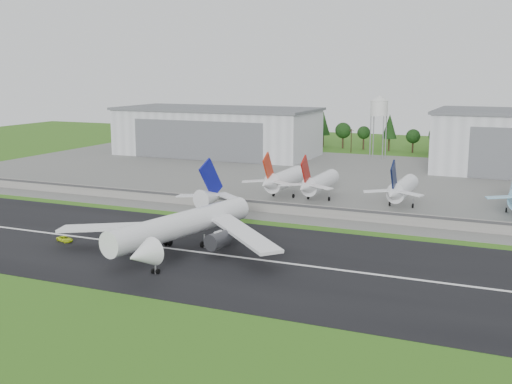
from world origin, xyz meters
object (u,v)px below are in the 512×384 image
at_px(parked_jet_red_b, 317,183).
at_px(parked_jet_navy, 401,189).
at_px(main_airliner, 181,230).
at_px(ground_vehicle, 65,239).
at_px(parked_jet_red_a, 282,180).

height_order(parked_jet_red_b, parked_jet_navy, parked_jet_navy).
xyz_separation_m(main_airliner, ground_vehicle, (-30.11, -4.49, -4.14)).
relative_size(main_airliner, parked_jet_red_a, 1.88).
relative_size(main_airliner, ground_vehicle, 12.55).
bearing_deg(parked_jet_red_b, ground_vehicle, -119.86).
relative_size(ground_vehicle, parked_jet_red_a, 0.15).
xyz_separation_m(parked_jet_red_b, parked_jet_navy, (26.36, 0.00, 0.02)).
distance_m(main_airliner, parked_jet_red_a, 67.01).
bearing_deg(main_airliner, parked_jet_red_b, -86.89).
distance_m(parked_jet_red_b, parked_jet_navy, 26.36).
height_order(main_airliner, parked_jet_navy, main_airliner).
xyz_separation_m(main_airliner, parked_jet_red_a, (-1.23, 66.99, 1.27)).
bearing_deg(ground_vehicle, parked_jet_red_a, -4.84).
xyz_separation_m(main_airliner, parked_jet_red_b, (10.90, 66.94, 1.02)).
distance_m(ground_vehicle, parked_jet_red_b, 82.53).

